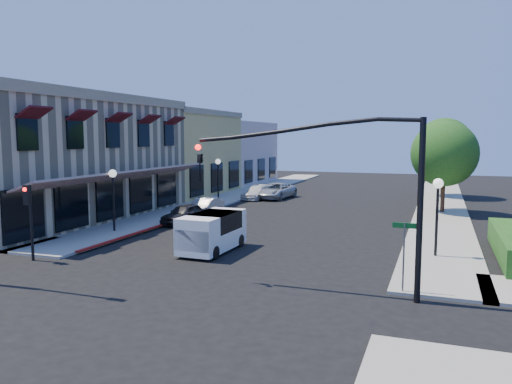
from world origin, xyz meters
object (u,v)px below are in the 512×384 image
(signal_mast_arm, at_px, (354,176))
(parked_car_c, at_px, (257,192))
(lamppost_left_near, at_px, (113,184))
(street_tree_a, at_px, (444,154))
(lamppost_left_far, at_px, (218,169))
(white_van, at_px, (212,230))
(parked_car_d, at_px, (276,191))
(street_name_sign, at_px, (404,246))
(parked_car_b, at_px, (205,208))
(parked_car_a, at_px, (185,214))
(lamppost_right_near, at_px, (438,197))
(street_tree_b, at_px, (444,146))
(secondary_signal, at_px, (29,208))
(lamppost_right_far, at_px, (439,173))

(signal_mast_arm, distance_m, parked_car_c, 26.65)
(lamppost_left_near, bearing_deg, street_tree_a, 38.98)
(lamppost_left_far, height_order, parked_car_c, lamppost_left_far)
(white_van, relative_size, parked_car_d, 0.84)
(street_name_sign, bearing_deg, parked_car_b, 137.47)
(street_tree_a, distance_m, lamppost_left_far, 17.36)
(parked_car_a, xyz_separation_m, parked_car_d, (1.40, 14.00, 0.06))
(street_name_sign, xyz_separation_m, lamppost_left_near, (-16.00, 5.80, 1.04))
(street_name_sign, xyz_separation_m, parked_car_b, (-13.70, 12.57, -1.06))
(parked_car_a, height_order, parked_car_d, parked_car_d)
(white_van, relative_size, parked_car_c, 1.03)
(lamppost_left_near, distance_m, lamppost_right_near, 17.00)
(signal_mast_arm, bearing_deg, parked_car_b, 132.26)
(lamppost_left_far, relative_size, parked_car_b, 0.93)
(street_tree_a, xyz_separation_m, street_name_sign, (-1.30, -19.80, -2.50))
(lamppost_left_near, distance_m, white_van, 7.65)
(lamppost_left_near, distance_m, parked_car_a, 5.08)
(street_tree_b, xyz_separation_m, signal_mast_arm, (-2.94, -30.50, -0.46))
(secondary_signal, height_order, lamppost_left_far, lamppost_left_far)
(lamppost_right_near, distance_m, parked_car_d, 22.48)
(street_name_sign, bearing_deg, street_tree_b, 87.50)
(parked_car_b, bearing_deg, parked_car_d, 82.01)
(street_tree_b, xyz_separation_m, white_van, (-10.18, -26.24, -3.50))
(white_van, bearing_deg, parked_car_c, 104.05)
(lamppost_right_near, xyz_separation_m, parked_car_b, (-14.70, 6.77, -2.10))
(street_name_sign, relative_size, parked_car_a, 0.69)
(lamppost_right_near, height_order, parked_car_c, lamppost_right_near)
(secondary_signal, height_order, parked_car_a, secondary_signal)
(street_name_sign, height_order, parked_car_d, street_name_sign)
(lamppost_right_far, bearing_deg, street_name_sign, -92.63)
(secondary_signal, bearing_deg, lamppost_left_far, 91.39)
(white_van, xyz_separation_m, parked_car_a, (-4.82, 6.24, -0.42))
(parked_car_a, xyz_separation_m, parked_car_b, (0.00, 2.77, 0.02))
(white_van, distance_m, parked_car_d, 20.53)
(lamppost_left_near, bearing_deg, parked_car_b, 71.23)
(street_tree_a, bearing_deg, signal_mast_arm, -98.17)
(lamppost_left_far, relative_size, parked_car_a, 0.98)
(street_tree_b, relative_size, lamppost_left_far, 1.97)
(lamppost_left_far, xyz_separation_m, parked_car_c, (2.30, 3.00, -2.16))
(street_name_sign, xyz_separation_m, lamppost_left_far, (-16.00, 19.80, 1.04))
(street_tree_b, bearing_deg, street_name_sign, -92.50)
(signal_mast_arm, xyz_separation_m, parked_car_d, (-10.66, 24.50, -3.41))
(lamppost_left_far, bearing_deg, white_van, -66.34)
(street_name_sign, relative_size, parked_car_d, 0.51)
(signal_mast_arm, bearing_deg, lamppost_left_near, 155.63)
(parked_car_d, bearing_deg, lamppost_right_far, -1.58)
(street_tree_a, xyz_separation_m, lamppost_right_near, (-0.30, -14.00, -1.46))
(street_tree_a, height_order, street_tree_b, street_tree_b)
(white_van, bearing_deg, street_tree_b, 68.79)
(signal_mast_arm, bearing_deg, white_van, 149.52)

